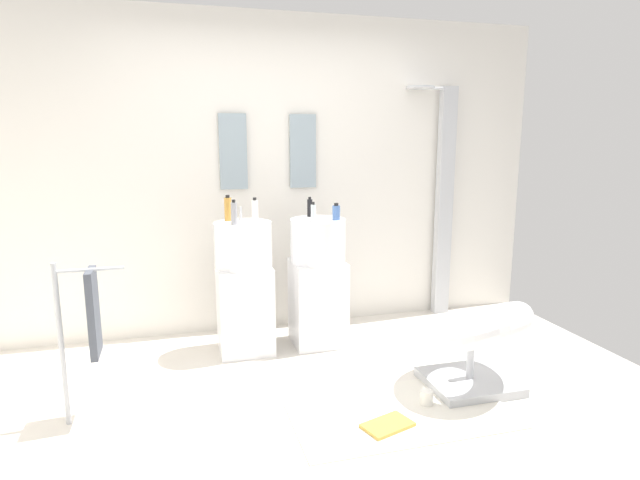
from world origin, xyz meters
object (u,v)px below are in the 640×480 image
(pedestal_sink_right, at_px, (318,280))
(soap_bottle_white, at_px, (255,212))
(soap_bottle_blue, at_px, (336,212))
(soap_bottle_grey, at_px, (234,213))
(soap_bottle_clear, at_px, (313,213))
(shower_column, at_px, (443,198))
(towel_rack, at_px, (88,317))
(lounge_chair, at_px, (472,336))
(soap_bottle_black, at_px, (310,208))
(soap_bottle_amber, at_px, (228,209))
(pedestal_sink_left, at_px, (244,286))
(coffee_mug, at_px, (426,398))
(magazine_ochre, at_px, (388,425))

(pedestal_sink_right, bearing_deg, soap_bottle_white, -166.40)
(pedestal_sink_right, height_order, soap_bottle_blue, soap_bottle_blue)
(soap_bottle_grey, xyz_separation_m, soap_bottle_clear, (0.58, -0.01, -0.02))
(shower_column, bearing_deg, towel_rack, -156.89)
(pedestal_sink_right, bearing_deg, soap_bottle_clear, -121.92)
(lounge_chair, xyz_separation_m, soap_bottle_black, (-0.79, 1.14, 0.72))
(towel_rack, relative_size, soap_bottle_black, 6.14)
(soap_bottle_amber, bearing_deg, pedestal_sink_left, -47.49)
(towel_rack, relative_size, coffee_mug, 10.77)
(soap_bottle_white, height_order, soap_bottle_blue, soap_bottle_white)
(magazine_ochre, bearing_deg, soap_bottle_grey, 100.77)
(pedestal_sink_left, xyz_separation_m, lounge_chair, (1.34, -1.00, -0.17))
(pedestal_sink_right, xyz_separation_m, soap_bottle_white, (-0.50, -0.12, 0.58))
(soap_bottle_amber, xyz_separation_m, soap_bottle_clear, (0.61, -0.20, -0.02))
(pedestal_sink_right, bearing_deg, towel_rack, -152.91)
(soap_bottle_amber, bearing_deg, lounge_chair, -37.54)
(lounge_chair, relative_size, magazine_ochre, 3.78)
(pedestal_sink_left, xyz_separation_m, shower_column, (1.86, 0.42, 0.56))
(pedestal_sink_right, distance_m, soap_bottle_clear, 0.56)
(towel_rack, bearing_deg, shower_column, 23.11)
(coffee_mug, bearing_deg, soap_bottle_black, 106.94)
(soap_bottle_amber, bearing_deg, soap_bottle_black, 3.63)
(pedestal_sink_right, relative_size, coffee_mug, 12.48)
(shower_column, xyz_separation_m, towel_rack, (-2.84, -1.21, -0.45))
(pedestal_sink_right, height_order, soap_bottle_white, soap_bottle_white)
(towel_rack, relative_size, soap_bottle_blue, 7.41)
(pedestal_sink_left, height_order, coffee_mug, pedestal_sink_left)
(soap_bottle_blue, bearing_deg, pedestal_sink_right, 146.94)
(magazine_ochre, bearing_deg, soap_bottle_white, 95.83)
(soap_bottle_amber, bearing_deg, pedestal_sink_right, -8.57)
(coffee_mug, relative_size, soap_bottle_grey, 0.49)
(pedestal_sink_left, distance_m, lounge_chair, 1.68)
(soap_bottle_white, bearing_deg, soap_bottle_black, 28.99)
(lounge_chair, distance_m, soap_bottle_white, 1.71)
(pedestal_sink_right, bearing_deg, pedestal_sink_left, 180.00)
(soap_bottle_white, height_order, soap_bottle_clear, soap_bottle_white)
(lounge_chair, distance_m, soap_bottle_blue, 1.33)
(towel_rack, height_order, soap_bottle_blue, soap_bottle_blue)
(magazine_ochre, distance_m, soap_bottle_white, 1.71)
(soap_bottle_grey, relative_size, soap_bottle_blue, 1.40)
(magazine_ochre, bearing_deg, soap_bottle_amber, 98.11)
(pedestal_sink_left, distance_m, soap_bottle_amber, 0.59)
(soap_bottle_black, bearing_deg, soap_bottle_amber, -176.37)
(soap_bottle_blue, xyz_separation_m, soap_bottle_amber, (-0.79, 0.18, 0.03))
(shower_column, xyz_separation_m, soap_bottle_blue, (-1.16, -0.50, -0.02))
(towel_rack, bearing_deg, coffee_mug, -10.81)
(soap_bottle_blue, bearing_deg, soap_bottle_grey, -179.04)
(soap_bottle_blue, bearing_deg, soap_bottle_white, -176.22)
(soap_bottle_clear, bearing_deg, soap_bottle_blue, 6.08)
(shower_column, height_order, soap_bottle_blue, shower_column)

